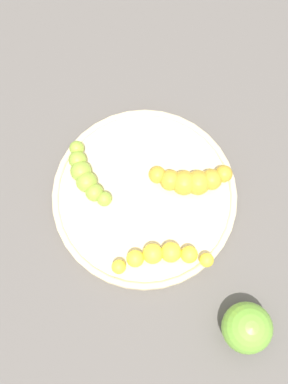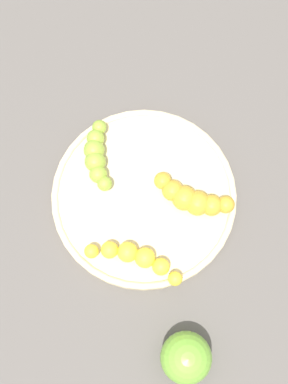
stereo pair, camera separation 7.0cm
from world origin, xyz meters
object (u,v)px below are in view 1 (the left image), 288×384
(banana_yellow, at_px, (162,256))
(fruit_bowl, at_px, (144,197))
(apple_green, at_px, (246,328))
(banana_spotted, at_px, (190,180))
(banana_green, at_px, (85,176))

(banana_yellow, bearing_deg, fruit_bowl, 10.70)
(banana_yellow, height_order, apple_green, apple_green)
(fruit_bowl, distance_m, apple_green, 0.23)
(banana_spotted, distance_m, banana_green, 0.15)
(banana_green, bearing_deg, apple_green, 107.57)
(banana_spotted, xyz_separation_m, apple_green, (-0.20, -0.07, -0.00))
(apple_green, bearing_deg, banana_spotted, 19.29)
(fruit_bowl, bearing_deg, banana_spotted, -74.90)
(banana_spotted, height_order, apple_green, apple_green)
(banana_spotted, height_order, banana_yellow, banana_spotted)
(banana_spotted, distance_m, apple_green, 0.21)
(banana_spotted, bearing_deg, banana_green, -93.84)
(banana_spotted, xyz_separation_m, banana_green, (0.01, 0.15, -0.00))
(banana_green, bearing_deg, banana_yellow, 104.63)
(banana_green, relative_size, apple_green, 1.43)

